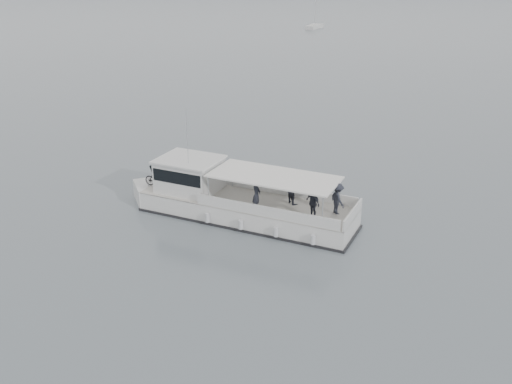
{
  "coord_description": "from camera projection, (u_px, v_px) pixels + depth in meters",
  "views": [
    {
      "loc": [
        -0.54,
        -29.62,
        13.41
      ],
      "look_at": [
        -1.89,
        -1.16,
        1.6
      ],
      "focal_mm": 40.0,
      "sensor_mm": 36.0,
      "label": 1
    }
  ],
  "objects": [
    {
      "name": "ground",
      "position": [
        290.0,
        211.0,
        32.44
      ],
      "size": [
        1400.0,
        1400.0,
        0.0
      ],
      "primitive_type": "plane",
      "color": "#545E63",
      "rests_on": "ground"
    },
    {
      "name": "tour_boat",
      "position": [
        228.0,
        199.0,
        31.58
      ],
      "size": [
        13.27,
        7.66,
        5.72
      ],
      "rotation": [
        0.0,
        0.0,
        -0.39
      ],
      "color": "silver",
      "rests_on": "ground"
    }
  ]
}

